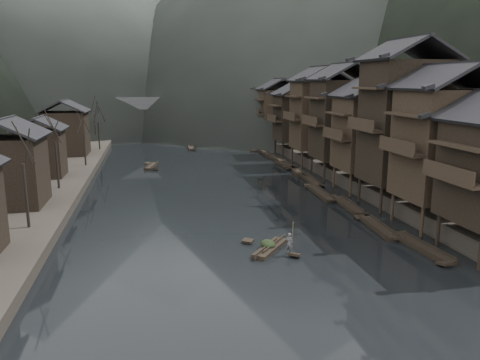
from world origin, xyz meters
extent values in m
plane|color=black|center=(0.00, 0.00, 0.00)|extent=(300.00, 300.00, 0.00)
cube|color=#2D2823|center=(35.00, 40.00, 0.90)|extent=(40.00, 200.00, 1.80)
cylinder|color=black|center=(14.20, -5.60, 1.30)|extent=(0.30, 0.30, 2.90)
cylinder|color=black|center=(16.95, -5.60, 1.30)|extent=(0.30, 0.30, 2.90)
cube|color=black|center=(13.30, -8.00, 5.82)|extent=(1.20, 5.70, 0.25)
cylinder|color=black|center=(14.20, -3.40, 1.30)|extent=(0.30, 0.30, 2.90)
cylinder|color=black|center=(14.20, 1.40, 1.30)|extent=(0.30, 0.30, 2.90)
cylinder|color=black|center=(16.95, -3.40, 1.30)|extent=(0.30, 0.30, 2.90)
cylinder|color=black|center=(16.95, 1.40, 1.30)|extent=(0.30, 0.30, 2.90)
cube|color=black|center=(17.30, -1.00, 7.23)|extent=(7.00, 6.00, 9.27)
cube|color=black|center=(13.30, -1.00, 6.77)|extent=(1.20, 5.70, 0.25)
cylinder|color=black|center=(14.20, 3.60, 1.30)|extent=(0.30, 0.30, 2.90)
cylinder|color=black|center=(14.20, 8.40, 1.30)|extent=(0.30, 0.30, 2.90)
cylinder|color=black|center=(16.95, 3.60, 1.30)|extent=(0.30, 0.30, 2.90)
cylinder|color=black|center=(16.95, 8.40, 1.30)|extent=(0.30, 0.30, 2.90)
cube|color=black|center=(17.30, 6.00, 8.54)|extent=(7.00, 6.00, 11.88)
cube|color=black|center=(13.30, 6.00, 7.95)|extent=(1.20, 5.70, 0.25)
cylinder|color=black|center=(14.20, 10.60, 1.30)|extent=(0.30, 0.30, 2.90)
cylinder|color=black|center=(14.20, 15.40, 1.30)|extent=(0.30, 0.30, 2.90)
cylinder|color=black|center=(16.95, 10.60, 1.30)|extent=(0.30, 0.30, 2.90)
cylinder|color=black|center=(16.95, 15.40, 1.30)|extent=(0.30, 0.30, 2.90)
cube|color=black|center=(17.30, 13.00, 6.69)|extent=(7.00, 6.00, 8.18)
cube|color=black|center=(13.30, 13.00, 6.28)|extent=(1.20, 5.70, 0.25)
cylinder|color=black|center=(14.20, 18.60, 1.30)|extent=(0.30, 0.30, 2.90)
cylinder|color=black|center=(14.20, 23.40, 1.30)|extent=(0.30, 0.30, 2.90)
cylinder|color=black|center=(16.95, 18.60, 1.30)|extent=(0.30, 0.30, 2.90)
cylinder|color=black|center=(16.95, 23.40, 1.30)|extent=(0.30, 0.30, 2.90)
cube|color=black|center=(17.30, 21.00, 7.62)|extent=(7.00, 6.00, 10.05)
cube|color=black|center=(13.30, 21.00, 7.12)|extent=(1.20, 5.70, 0.25)
cylinder|color=black|center=(14.20, 27.60, 1.30)|extent=(0.30, 0.30, 2.90)
cylinder|color=black|center=(14.20, 32.40, 1.30)|extent=(0.30, 0.30, 2.90)
cylinder|color=black|center=(16.95, 27.60, 1.30)|extent=(0.30, 0.30, 2.90)
cylinder|color=black|center=(16.95, 32.40, 1.30)|extent=(0.30, 0.30, 2.90)
cube|color=black|center=(17.30, 30.00, 7.55)|extent=(7.00, 6.00, 9.90)
cube|color=black|center=(13.30, 30.00, 7.05)|extent=(1.20, 5.70, 0.25)
cylinder|color=black|center=(14.20, 37.60, 1.30)|extent=(0.30, 0.30, 2.90)
cylinder|color=black|center=(14.20, 42.40, 1.30)|extent=(0.30, 0.30, 2.90)
cylinder|color=black|center=(16.95, 37.60, 1.30)|extent=(0.30, 0.30, 2.90)
cylinder|color=black|center=(16.95, 42.40, 1.30)|extent=(0.30, 0.30, 2.90)
cube|color=black|center=(17.30, 40.00, 6.40)|extent=(7.00, 6.00, 7.60)
cube|color=black|center=(13.30, 40.00, 6.02)|extent=(1.20, 5.70, 0.25)
cylinder|color=black|center=(14.20, 49.60, 1.30)|extent=(0.30, 0.30, 2.90)
cylinder|color=black|center=(14.20, 54.40, 1.30)|extent=(0.30, 0.30, 2.90)
cylinder|color=black|center=(16.95, 49.60, 1.30)|extent=(0.30, 0.30, 2.90)
cylinder|color=black|center=(16.95, 54.40, 1.30)|extent=(0.30, 0.30, 2.90)
cube|color=black|center=(17.30, 52.00, 6.74)|extent=(7.00, 6.00, 8.28)
cube|color=black|center=(13.30, 52.00, 6.32)|extent=(1.20, 5.70, 0.25)
cube|color=black|center=(-20.50, 10.00, 4.45)|extent=(6.00, 6.00, 6.50)
cube|color=black|center=(-20.50, 24.00, 4.10)|extent=(5.00, 5.00, 5.80)
cube|color=black|center=(-20.50, 42.00, 4.60)|extent=(6.50, 6.50, 6.80)
cylinder|color=black|center=(-17.00, 2.35, 3.81)|extent=(0.24, 0.24, 5.21)
cylinder|color=black|center=(-17.00, 16.72, 3.75)|extent=(0.24, 0.24, 5.10)
cylinder|color=black|center=(-17.00, 31.21, 3.45)|extent=(0.24, 0.24, 4.51)
cylinder|color=black|center=(-17.00, 47.10, 3.51)|extent=(0.24, 0.24, 4.63)
cylinder|color=black|center=(-17.00, 59.75, 3.83)|extent=(0.24, 0.24, 5.26)
cube|color=black|center=(12.54, -6.23, 0.15)|extent=(1.56, 6.60, 0.30)
cube|color=black|center=(12.54, -6.23, 0.33)|extent=(1.61, 6.47, 0.10)
cube|color=black|center=(12.76, -3.10, 0.29)|extent=(0.99, 0.87, 0.34)
cube|color=black|center=(12.31, -9.36, 0.29)|extent=(0.99, 0.87, 0.34)
cube|color=black|center=(11.65, -0.92, 0.15)|extent=(1.52, 6.33, 0.30)
cube|color=black|center=(11.65, -0.92, 0.33)|extent=(1.56, 6.21, 0.10)
cube|color=black|center=(11.45, 2.08, 0.29)|extent=(0.98, 0.83, 0.33)
cube|color=black|center=(11.85, -3.93, 0.29)|extent=(0.98, 0.83, 0.33)
cube|color=black|center=(12.11, 6.63, 0.15)|extent=(1.49, 6.91, 0.30)
cube|color=black|center=(12.11, 6.63, 0.33)|extent=(1.54, 6.77, 0.10)
cube|color=black|center=(11.92, 9.91, 0.29)|extent=(0.98, 0.89, 0.35)
cube|color=black|center=(12.30, 3.34, 0.29)|extent=(0.98, 0.89, 0.35)
cube|color=black|center=(11.20, 12.05, 0.15)|extent=(1.42, 7.27, 0.30)
cube|color=black|center=(11.20, 12.05, 0.33)|extent=(1.47, 7.12, 0.10)
cube|color=black|center=(11.05, 15.51, 0.29)|extent=(0.97, 0.93, 0.36)
cube|color=black|center=(11.35, 8.58, 0.29)|extent=(0.97, 0.93, 0.36)
cube|color=black|center=(12.48, 19.19, 0.15)|extent=(1.71, 7.15, 0.30)
cube|color=black|center=(12.48, 19.19, 0.33)|extent=(1.76, 7.02, 0.10)
cube|color=black|center=(12.19, 22.57, 0.29)|extent=(1.01, 0.95, 0.35)
cube|color=black|center=(12.78, 15.80, 0.29)|extent=(1.01, 0.95, 0.35)
cube|color=black|center=(12.66, 25.01, 0.15)|extent=(2.07, 7.24, 0.30)
cube|color=black|center=(12.66, 25.01, 0.33)|extent=(2.11, 7.11, 0.10)
cube|color=black|center=(12.19, 28.41, 0.29)|extent=(1.05, 1.00, 0.35)
cube|color=black|center=(13.13, 21.60, 0.29)|extent=(1.05, 1.00, 0.35)
cube|color=black|center=(12.46, 29.76, 0.15)|extent=(1.88, 5.90, 0.30)
cube|color=black|center=(12.46, 29.76, 0.33)|extent=(1.92, 5.80, 0.10)
cube|color=black|center=(12.84, 32.53, 0.29)|extent=(1.02, 0.84, 0.32)
cube|color=black|center=(12.08, 27.00, 0.29)|extent=(1.02, 0.84, 0.32)
cube|color=black|center=(12.51, 36.02, 0.15)|extent=(1.78, 6.00, 0.30)
cube|color=black|center=(12.51, 36.02, 0.33)|extent=(1.82, 5.89, 0.10)
cube|color=black|center=(12.84, 38.84, 0.29)|extent=(1.01, 0.83, 0.32)
cube|color=black|center=(12.18, 33.21, 0.29)|extent=(1.01, 0.83, 0.32)
cube|color=black|center=(12.38, 42.72, 0.15)|extent=(1.26, 6.50, 0.30)
cube|color=black|center=(12.38, 42.72, 0.33)|extent=(1.31, 6.37, 0.10)
cube|color=black|center=(12.30, 45.83, 0.29)|extent=(0.95, 0.82, 0.34)
cube|color=black|center=(12.45, 39.61, 0.29)|extent=(0.95, 0.82, 0.34)
cube|color=black|center=(11.25, 47.84, 0.15)|extent=(1.75, 6.47, 0.30)
cube|color=black|center=(11.25, 47.84, 0.33)|extent=(1.79, 6.35, 0.10)
cube|color=black|center=(10.93, 50.89, 0.29)|extent=(1.01, 0.88, 0.34)
cube|color=black|center=(11.56, 44.79, 0.29)|extent=(1.01, 0.88, 0.34)
cube|color=black|center=(-7.32, 32.92, 0.15)|extent=(2.09, 5.10, 0.30)
cube|color=black|center=(-7.32, 32.92, 0.33)|extent=(2.12, 5.01, 0.10)
cube|color=black|center=(-7.86, 35.26, 0.29)|extent=(0.97, 0.80, 0.30)
cube|color=black|center=(-6.78, 30.58, 0.29)|extent=(0.97, 0.80, 0.30)
cube|color=black|center=(0.22, 51.42, 0.15)|extent=(1.45, 5.70, 0.30)
cube|color=black|center=(0.22, 51.42, 0.33)|extent=(1.49, 5.59, 0.10)
cube|color=black|center=(0.01, 54.12, 0.29)|extent=(0.90, 0.77, 0.32)
cube|color=black|center=(0.44, 48.72, 0.29)|extent=(0.90, 0.77, 0.32)
cube|color=black|center=(2.15, 55.15, 0.15)|extent=(3.89, 5.07, 0.30)
cube|color=black|center=(2.15, 55.15, 0.33)|extent=(3.87, 5.01, 0.10)
cube|color=black|center=(0.68, 57.32, 0.29)|extent=(1.08, 1.04, 0.31)
cube|color=black|center=(3.62, 52.99, 0.29)|extent=(1.08, 1.04, 0.31)
cube|color=black|center=(7.22, 73.75, 0.15)|extent=(2.29, 4.90, 0.30)
cube|color=black|center=(7.22, 73.75, 0.33)|extent=(2.32, 4.82, 0.10)
cube|color=black|center=(7.86, 75.97, 0.29)|extent=(0.98, 0.81, 0.30)
cube|color=black|center=(6.58, 71.53, 0.29)|extent=(0.98, 0.81, 0.30)
cube|color=#4C4C4F|center=(0.00, 72.00, 7.20)|extent=(40.00, 6.00, 1.60)
cube|color=#4C4C4F|center=(0.00, 69.30, 8.50)|extent=(40.00, 0.50, 1.00)
cube|color=#4C4C4F|center=(0.00, 74.70, 8.50)|extent=(40.00, 0.50, 1.00)
cube|color=#4C4C4F|center=(-14.00, 72.00, 3.20)|extent=(3.20, 6.00, 6.40)
cube|color=#4C4C4F|center=(-4.50, 72.00, 3.20)|extent=(3.20, 6.00, 6.40)
cube|color=#4C4C4F|center=(4.50, 72.00, 3.20)|extent=(3.20, 6.00, 6.40)
cube|color=#4C4C4F|center=(14.00, 72.00, 3.20)|extent=(3.20, 6.00, 6.40)
cube|color=black|center=(1.25, -4.02, 0.15)|extent=(3.63, 4.30, 0.30)
cube|color=black|center=(1.25, -4.02, 0.33)|extent=(3.61, 4.26, 0.10)
cube|color=black|center=(-0.11, -2.25, 0.29)|extent=(1.04, 0.98, 0.29)
cube|color=black|center=(2.61, -5.79, 0.29)|extent=(1.04, 0.98, 0.29)
ellipsoid|color=black|center=(1.11, -3.83, 0.77)|extent=(1.11, 1.45, 0.67)
imported|color=#525254|center=(2.32, -5.42, 1.21)|extent=(0.67, 0.66, 1.56)
cylinder|color=#8C7A51|center=(2.52, -5.42, 3.70)|extent=(0.86, 2.84, 3.41)
camera|label=1|loc=(-7.37, -36.52, 12.57)|focal=35.00mm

